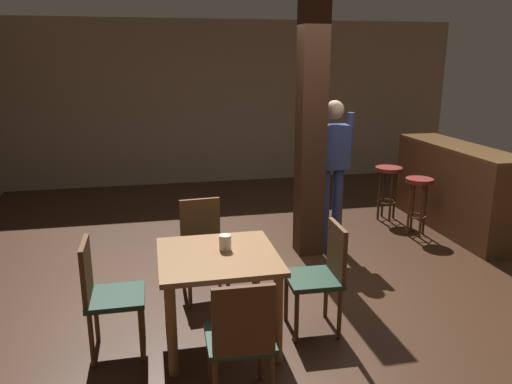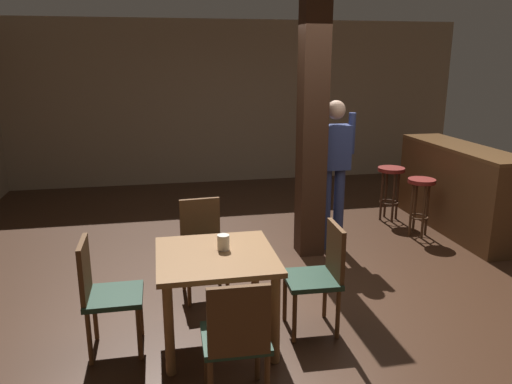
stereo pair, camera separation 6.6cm
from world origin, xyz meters
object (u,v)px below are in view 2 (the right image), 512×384
object	(u,v)px
chair_west	(103,290)
napkin_cup	(223,242)
chair_south	(237,336)
bar_stool_mid	(391,180)
bar_stool_near	(421,194)
dining_table	(216,269)
chair_north	(203,243)
chair_east	(321,272)
standing_person	(334,164)
bar_counter	(453,188)

from	to	relation	value
chair_west	napkin_cup	size ratio (longest dim) A/B	7.41
chair_south	bar_stool_mid	world-z (taller)	chair_south
chair_west	bar_stool_near	bearing A→B (deg)	27.69
dining_table	chair_north	bearing A→B (deg)	91.87
chair_west	chair_east	xyz separation A→B (m)	(1.69, -0.01, 0.00)
chair_east	napkin_cup	bearing A→B (deg)	174.58
standing_person	bar_counter	bearing A→B (deg)	9.97
dining_table	napkin_cup	distance (m)	0.21
standing_person	bar_counter	xyz separation A→B (m)	(1.73, 0.30, -0.44)
bar_stool_near	standing_person	bearing A→B (deg)	-171.72
chair_north	napkin_cup	size ratio (longest dim) A/B	7.41
chair_north	bar_counter	bearing A→B (deg)	19.63
napkin_cup	bar_stool_mid	distance (m)	3.63
bar_stool_near	chair_east	bearing A→B (deg)	-135.31
dining_table	chair_east	bearing A→B (deg)	-0.04
bar_stool_mid	standing_person	bearing A→B (deg)	-143.18
dining_table	bar_stool_mid	size ratio (longest dim) A/B	1.22
chair_south	bar_stool_near	bearing A→B (deg)	44.76
bar_counter	bar_stool_mid	xyz separation A→B (m)	(-0.59, 0.55, -0.00)
chair_north	bar_stool_near	world-z (taller)	chair_north
chair_east	bar_counter	world-z (taller)	bar_counter
dining_table	bar_stool_near	world-z (taller)	bar_stool_near
dining_table	chair_north	xyz separation A→B (m)	(-0.03, 0.85, -0.10)
bar_counter	napkin_cup	bearing A→B (deg)	-148.67
chair_west	chair_east	bearing A→B (deg)	-0.24
chair_east	standing_person	size ratio (longest dim) A/B	0.52
chair_north	bar_counter	distance (m)	3.51
chair_north	chair_south	bearing A→B (deg)	-88.07
chair_south	bar_stool_near	size ratio (longest dim) A/B	1.21
chair_east	standing_person	world-z (taller)	standing_person
napkin_cup	chair_north	bearing A→B (deg)	97.08
chair_south	chair_east	distance (m)	1.15
dining_table	bar_stool_mid	xyz separation A→B (m)	(2.69, 2.57, -0.05)
chair_south	standing_person	distance (m)	3.00
chair_south	chair_east	bearing A→B (deg)	44.92
bar_stool_near	napkin_cup	bearing A→B (deg)	-145.86
dining_table	chair_east	size ratio (longest dim) A/B	1.01
dining_table	bar_counter	size ratio (longest dim) A/B	0.42
chair_west	standing_person	xyz separation A→B (m)	(2.40, 1.72, 0.50)
bar_stool_mid	bar_stool_near	bearing A→B (deg)	-83.87
chair_north	bar_stool_near	size ratio (longest dim) A/B	1.21
chair_west	bar_stool_mid	bearing A→B (deg)	36.01
chair_south	napkin_cup	bearing A→B (deg)	87.39
standing_person	chair_south	bearing A→B (deg)	-121.01
chair_west	chair_east	distance (m)	1.69
standing_person	bar_counter	world-z (taller)	standing_person
dining_table	chair_north	world-z (taller)	chair_north
chair_south	napkin_cup	xyz separation A→B (m)	(0.04, 0.88, 0.29)
chair_east	napkin_cup	xyz separation A→B (m)	(-0.77, 0.07, 0.29)
chair_east	bar_counter	size ratio (longest dim) A/B	0.42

